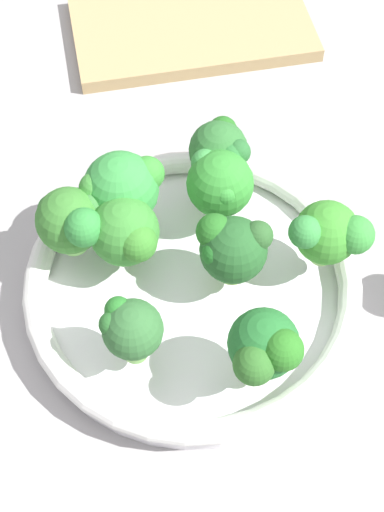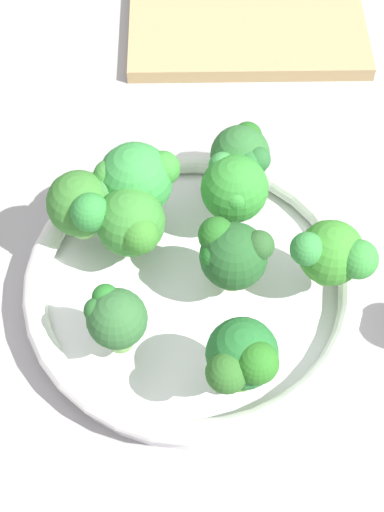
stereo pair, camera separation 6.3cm
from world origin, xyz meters
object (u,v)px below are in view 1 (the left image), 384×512
(broccoli_floret_2, at_px, (220,182))
(broccoli_floret_5, at_px, (121,188))
(broccoli_floret_6, at_px, (126,231))
(bowl, at_px, (192,287))
(cutting_board, at_px, (192,28))
(broccoli_floret_3, at_px, (73,220))
(broccoli_floret_8, at_px, (232,248))
(broccoli_floret_1, at_px, (266,348))
(broccoli_floret_0, at_px, (131,329))
(broccoli_floret_4, at_px, (329,233))
(broccoli_floret_7, at_px, (221,150))

(broccoli_floret_2, bearing_deg, broccoli_floret_5, 9.90)
(broccoli_floret_6, bearing_deg, bowl, 162.48)
(cutting_board, bearing_deg, broccoli_floret_2, 97.27)
(broccoli_floret_6, relative_size, cutting_board, 0.24)
(broccoli_floret_3, height_order, broccoli_floret_6, broccoli_floret_3)
(broccoli_floret_3, relative_size, broccoli_floret_8, 1.06)
(broccoli_floret_1, xyz_separation_m, cutting_board, (0.07, -0.45, -0.07))
(broccoli_floret_0, height_order, broccoli_floret_4, broccoli_floret_4)
(broccoli_floret_0, bearing_deg, cutting_board, -93.78)
(cutting_board, bearing_deg, broccoli_floret_6, 83.12)
(broccoli_floret_1, distance_m, broccoli_floret_8, 0.10)
(bowl, bearing_deg, broccoli_floret_6, -17.52)
(bowl, relative_size, broccoli_floret_5, 3.94)
(bowl, bearing_deg, broccoli_floret_2, -105.88)
(broccoli_floret_6, bearing_deg, broccoli_floret_3, -11.32)
(broccoli_floret_1, xyz_separation_m, broccoli_floret_6, (0.12, -0.11, -0.01))
(broccoli_floret_1, distance_m, broccoli_floret_3, 0.20)
(broccoli_floret_0, bearing_deg, broccoli_floret_5, -81.70)
(broccoli_floret_5, distance_m, broccoli_floret_6, 0.04)
(broccoli_floret_5, bearing_deg, broccoli_floret_8, 150.68)
(broccoli_floret_3, distance_m, broccoli_floret_8, 0.14)
(bowl, bearing_deg, broccoli_floret_4, -169.35)
(broccoli_floret_4, bearing_deg, broccoli_floret_6, 1.16)
(broccoli_floret_8, height_order, cutting_board, broccoli_floret_8)
(broccoli_floret_0, distance_m, broccoli_floret_7, 0.20)
(bowl, distance_m, cutting_board, 0.36)
(broccoli_floret_1, bearing_deg, broccoli_floret_0, -7.69)
(broccoli_floret_7, height_order, cutting_board, broccoli_floret_7)
(broccoli_floret_4, bearing_deg, broccoli_floret_2, -29.79)
(broccoli_floret_6, xyz_separation_m, broccoli_floret_7, (-0.08, -0.09, 0.00))
(broccoli_floret_4, distance_m, broccoli_floret_8, 0.08)
(broccoli_floret_7, bearing_deg, broccoli_floret_8, 96.13)
(cutting_board, bearing_deg, broccoli_floret_3, 75.33)
(broccoli_floret_8, bearing_deg, broccoli_floret_7, -83.87)
(broccoli_floret_0, xyz_separation_m, broccoli_floret_2, (-0.07, -0.15, -0.00))
(bowl, relative_size, broccoli_floret_2, 4.48)
(broccoli_floret_3, distance_m, broccoli_floret_5, 0.05)
(broccoli_floret_4, height_order, broccoli_floret_8, broccoli_floret_4)
(broccoli_floret_2, distance_m, broccoli_floret_7, 0.04)
(broccoli_floret_4, xyz_separation_m, broccoli_floret_7, (0.09, -0.09, -0.00))
(bowl, bearing_deg, broccoli_floret_3, -14.79)
(broccoli_floret_2, relative_size, broccoli_floret_5, 0.88)
(bowl, height_order, broccoli_floret_1, broccoli_floret_1)
(bowl, height_order, broccoli_floret_2, broccoli_floret_2)
(broccoli_floret_0, distance_m, cutting_board, 0.44)
(broccoli_floret_4, bearing_deg, broccoli_floret_0, 31.56)
(broccoli_floret_2, xyz_separation_m, cutting_board, (0.04, -0.29, -0.07))
(broccoli_floret_0, bearing_deg, broccoli_floret_1, 172.31)
(broccoli_floret_0, bearing_deg, bowl, -120.32)
(broccoli_floret_0, relative_size, broccoli_floret_3, 0.94)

